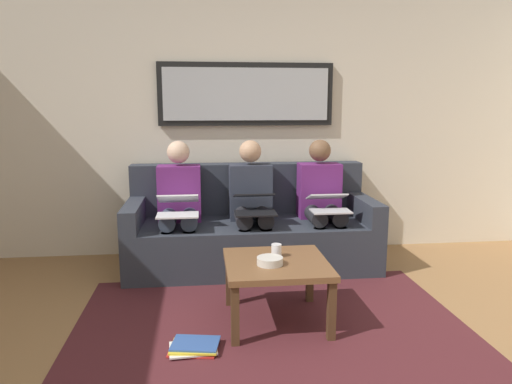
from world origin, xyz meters
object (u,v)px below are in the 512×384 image
at_px(laptop_black, 254,203).
at_px(magazine_stack, 194,347).
at_px(person_left, 321,199).
at_px(laptop_silver, 329,203).
at_px(couch, 251,231).
at_px(laptop_white, 178,206).
at_px(person_middle, 252,201).
at_px(cup, 276,251).
at_px(coffee_table, 276,269).
at_px(bowl, 270,261).
at_px(framed_mirror, 246,94).
at_px(person_right, 179,202).

height_order(laptop_black, magazine_stack, laptop_black).
bearing_deg(person_left, laptop_silver, 90.00).
bearing_deg(couch, magazine_stack, 72.02).
height_order(person_left, magazine_stack, person_left).
xyz_separation_m(laptop_white, magazine_stack, (-0.13, 1.26, -0.60)).
distance_m(person_left, person_middle, 0.64).
height_order(laptop_silver, laptop_white, laptop_white).
bearing_deg(cup, laptop_silver, -125.52).
distance_m(cup, person_middle, 1.07).
xyz_separation_m(cup, magazine_stack, (0.56, 0.43, -0.45)).
height_order(coffee_table, bowl, bowl).
height_order(framed_mirror, laptop_silver, framed_mirror).
height_order(person_middle, magazine_stack, person_middle).
distance_m(person_middle, laptop_white, 0.68).
height_order(couch, framed_mirror, framed_mirror).
distance_m(framed_mirror, laptop_white, 1.32).
relative_size(couch, person_left, 1.93).
bearing_deg(laptop_black, person_middle, -90.00).
relative_size(laptop_silver, person_middle, 0.29).
xyz_separation_m(couch, cup, (-0.06, 1.13, 0.16)).
distance_m(coffee_table, laptop_silver, 1.11).
bearing_deg(cup, couch, -87.01).
bearing_deg(framed_mirror, couch, 90.00).
height_order(person_middle, laptop_white, person_middle).
xyz_separation_m(couch, magazine_stack, (0.51, 1.56, -0.29)).
xyz_separation_m(bowl, person_middle, (-0.01, -1.21, 0.16)).
xyz_separation_m(laptop_silver, magazine_stack, (1.15, 1.24, -0.60)).
height_order(couch, person_left, person_left).
distance_m(framed_mirror, person_right, 1.23).
relative_size(couch, laptop_white, 5.93).
xyz_separation_m(couch, laptop_black, (0.00, 0.31, 0.32)).
distance_m(couch, cup, 1.14).
relative_size(person_left, laptop_black, 2.95).
relative_size(coffee_table, person_right, 0.60).
bearing_deg(person_left, laptop_white, 10.27).
distance_m(laptop_black, magazine_stack, 1.48).
bearing_deg(laptop_silver, laptop_black, -0.67).
bearing_deg(coffee_table, person_left, -117.36).
bearing_deg(person_right, laptop_white, 90.00).
distance_m(couch, laptop_silver, 0.78).
relative_size(laptop_silver, person_right, 0.29).
bearing_deg(person_right, person_middle, 180.00).
xyz_separation_m(laptop_black, magazine_stack, (0.51, 1.25, -0.61)).
xyz_separation_m(person_left, laptop_silver, (0.00, 0.24, 0.01)).
relative_size(framed_mirror, person_left, 1.47).
bearing_deg(bowl, person_right, -62.49).
relative_size(bowl, laptop_silver, 0.51).
distance_m(cup, bowl, 0.17).
distance_m(couch, coffee_table, 1.22).
bearing_deg(couch, laptop_silver, 153.96).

